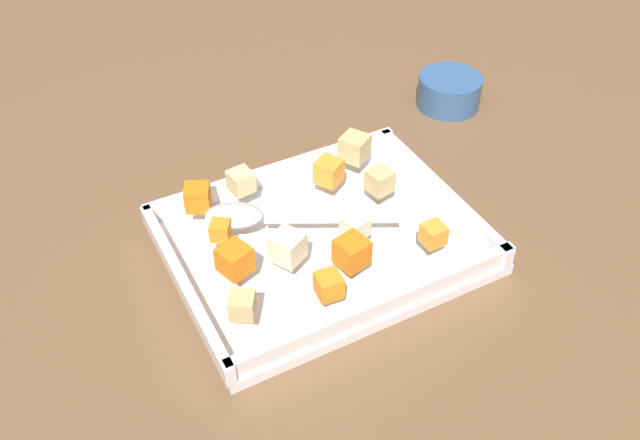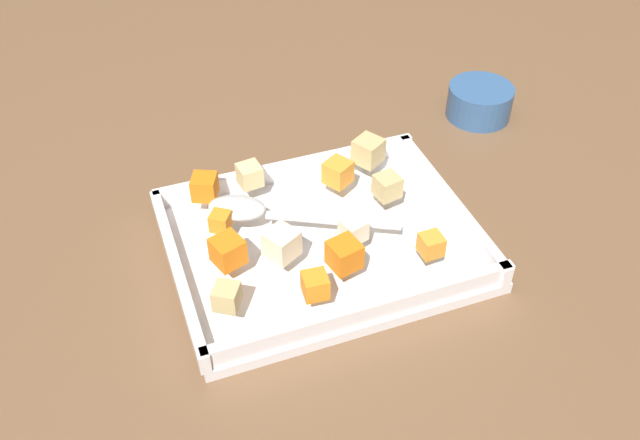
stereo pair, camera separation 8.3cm
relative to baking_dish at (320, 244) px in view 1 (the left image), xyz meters
The scene contains 17 objects.
ground_plane 0.01m from the baking_dish, 47.43° to the right, with size 4.00×4.00×0.00m, color brown.
baking_dish is the anchor object (origin of this frame).
carrot_chunk_mid_right 0.16m from the baking_dish, 138.53° to the left, with size 0.03×0.03×0.03m, color orange.
carrot_chunk_heap_side 0.12m from the baking_dish, 112.96° to the right, with size 0.03×0.03×0.03m, color orange.
carrot_chunk_near_left 0.14m from the baking_dish, 39.67° to the right, with size 0.02×0.02×0.02m, color orange.
carrot_chunk_far_left 0.10m from the baking_dish, 54.78° to the left, with size 0.03×0.03×0.03m, color orange.
carrot_chunk_near_spoon 0.12m from the baking_dish, 161.52° to the left, with size 0.02×0.02×0.02m, color orange.
carrot_chunk_corner_nw 0.13m from the baking_dish, behind, with size 0.03×0.03×0.03m, color orange.
carrot_chunk_under_handle 0.08m from the baking_dish, 88.76° to the right, with size 0.03×0.03×0.03m, color orange.
potato_chunk_mid_left 0.16m from the baking_dish, 148.65° to the right, with size 0.03×0.03×0.03m, color tan.
potato_chunk_corner_sw 0.08m from the baking_dish, 152.72° to the right, with size 0.03×0.03×0.03m, color beige.
potato_chunk_front_center 0.15m from the baking_dish, 43.49° to the left, with size 0.03×0.03×0.03m, color tan.
potato_chunk_rim_edge 0.11m from the baking_dish, 14.56° to the left, with size 0.03×0.03×0.03m, color tan.
potato_chunk_corner_ne 0.06m from the baking_dish, 47.55° to the right, with size 0.03×0.03×0.03m, color beige.
potato_chunk_near_right 0.13m from the baking_dish, 117.64° to the left, with size 0.03×0.03×0.03m, color #E0CC89.
serving_spoon 0.10m from the baking_dish, 146.52° to the left, with size 0.22×0.13×0.02m.
small_prep_bowl 0.39m from the baking_dish, 30.53° to the left, with size 0.10×0.10×0.05m, color #33598C.
Camera 1 is at (-0.29, -0.54, 0.60)m, focal length 38.99 mm.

